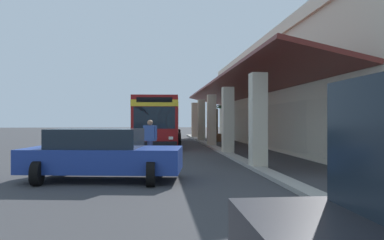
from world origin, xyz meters
TOP-DOWN VIEW (x-y plane):
  - ground at (0.00, 8.00)m, footprint 120.00×120.00m
  - curb_strip at (1.09, 4.65)m, footprint 32.11×0.50m
  - plaza_building at (1.09, 14.27)m, footprint 27.06×16.73m
  - transit_bus at (-0.72, 1.37)m, footprint 11.34×3.27m
  - parked_sedan_blue at (13.67, -0.39)m, footprint 2.84×4.61m
  - pedestrian at (9.23, 0.89)m, footprint 0.43×0.59m
  - potted_palm at (-4.24, 6.03)m, footprint 1.78×1.82m

SIDE VIEW (x-z plane):
  - ground at x=0.00m, z-range 0.00..0.00m
  - curb_strip at x=1.09m, z-range 0.00..0.12m
  - parked_sedan_blue at x=13.67m, z-range 0.02..1.49m
  - potted_palm at x=-4.24m, z-range -0.63..2.34m
  - pedestrian at x=9.23m, z-range 0.11..1.84m
  - transit_bus at x=-0.72m, z-range 0.18..3.52m
  - plaza_building at x=1.09m, z-range 0.00..6.75m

